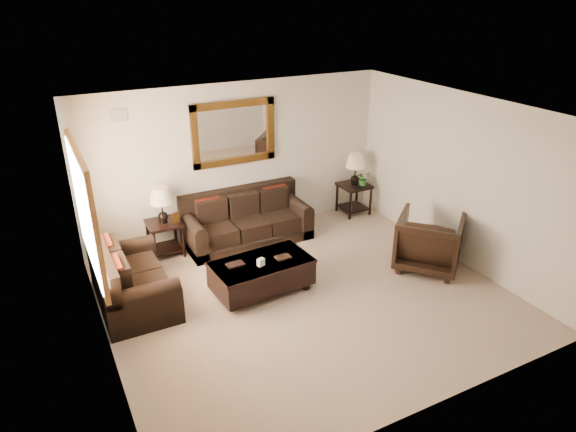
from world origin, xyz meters
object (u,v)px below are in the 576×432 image
loveseat (129,282)px  armchair (429,239)px  end_table_left (163,212)px  end_table_right (355,175)px  sofa (246,223)px  coffee_table (262,272)px

loveseat → armchair: size_ratio=1.66×
end_table_left → armchair: 4.30m
end_table_right → armchair: size_ratio=1.24×
armchair → loveseat: bearing=35.2°
end_table_left → armchair: bearing=-32.9°
end_table_left → end_table_right: bearing=-0.0°
end_table_left → end_table_right: (3.76, -0.00, 0.01)m
loveseat → end_table_right: size_ratio=1.35×
armchair → end_table_left: bearing=16.5°
sofa → armchair: size_ratio=2.20×
loveseat → end_table_right: bearing=-75.4°
sofa → loveseat: size_ratio=1.33×
end_table_right → armchair: (-0.15, -2.33, -0.30)m
sofa → coffee_table: bearing=-105.5°
end_table_left → end_table_right: end_table_right is taller
loveseat → armchair: (4.44, -1.13, 0.15)m
coffee_table → armchair: size_ratio=1.52×
loveseat → end_table_right: end_table_right is taller
sofa → end_table_right: size_ratio=1.78×
end_table_right → end_table_left: bearing=180.0°
sofa → end_table_left: end_table_left is taller
end_table_right → armchair: bearing=-93.8°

